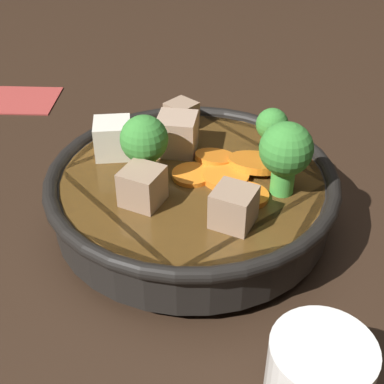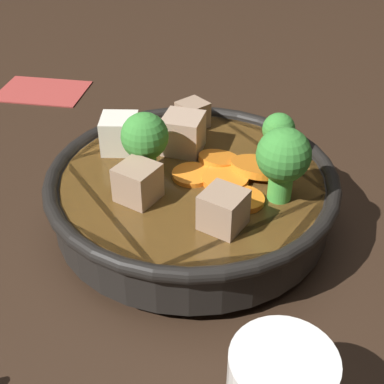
{
  "view_description": "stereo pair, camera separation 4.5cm",
  "coord_description": "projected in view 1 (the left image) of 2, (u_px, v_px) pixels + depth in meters",
  "views": [
    {
      "loc": [
        0.11,
        0.35,
        0.3
      ],
      "look_at": [
        0.0,
        0.0,
        0.03
      ],
      "focal_mm": 50.0,
      "sensor_mm": 36.0,
      "label": 1
    },
    {
      "loc": [
        0.07,
        0.36,
        0.3
      ],
      "look_at": [
        0.0,
        0.0,
        0.03
      ],
      "focal_mm": 50.0,
      "sensor_mm": 36.0,
      "label": 2
    }
  ],
  "objects": [
    {
      "name": "napkin",
      "position": [
        13.0,
        99.0,
        0.67
      ],
      "size": [
        0.13,
        0.11,
        0.0
      ],
      "color": "#A33833",
      "rests_on": "ground_plane"
    },
    {
      "name": "ground_plane",
      "position": [
        192.0,
        223.0,
        0.47
      ],
      "size": [
        3.0,
        3.0,
        0.0
      ],
      "primitive_type": "plane",
      "color": "black"
    },
    {
      "name": "tea_cup",
      "position": [
        317.0,
        380.0,
        0.31
      ],
      "size": [
        0.06,
        0.06,
        0.06
      ],
      "color": "white",
      "rests_on": "ground_plane"
    },
    {
      "name": "stirfry_bowl",
      "position": [
        193.0,
        188.0,
        0.45
      ],
      "size": [
        0.24,
        0.24,
        0.11
      ],
      "color": "black",
      "rests_on": "ground_plane"
    }
  ]
}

